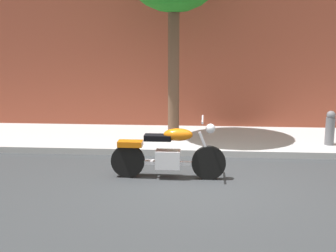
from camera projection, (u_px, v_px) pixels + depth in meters
name	position (u px, v px, depth m)	size (l,w,h in m)	color
ground_plane	(198.00, 182.00, 7.80)	(60.00, 60.00, 0.00)	#303335
sidewalk	(199.00, 140.00, 10.72)	(23.12, 2.65, 0.14)	#ABABAB
motorcycle	(168.00, 153.00, 7.95)	(2.06, 0.70, 1.10)	black
fire_hydrant	(330.00, 131.00, 9.86)	(0.20, 0.20, 0.91)	slate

